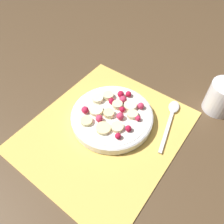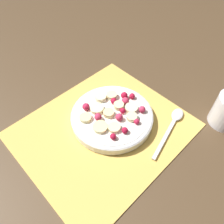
# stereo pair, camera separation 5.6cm
# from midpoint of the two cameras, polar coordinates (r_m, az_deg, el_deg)

# --- Properties ---
(ground_plane) EXTENTS (3.00, 3.00, 0.00)m
(ground_plane) POSITION_cam_midpoint_polar(r_m,az_deg,el_deg) (0.57, 0.50, -4.86)
(ground_plane) COLOR #4C3823
(placemat) EXTENTS (0.41, 0.36, 0.01)m
(placemat) POSITION_cam_midpoint_polar(r_m,az_deg,el_deg) (0.57, 0.50, -4.69)
(placemat) COLOR #E0B251
(placemat) RESTS_ON ground_plane
(fruit_bowl) EXTENTS (0.22, 0.22, 0.04)m
(fruit_bowl) POSITION_cam_midpoint_polar(r_m,az_deg,el_deg) (0.57, 2.82, -1.12)
(fruit_bowl) COLOR white
(fruit_bowl) RESTS_ON placemat
(spoon) EXTENTS (0.18, 0.06, 0.01)m
(spoon) POSITION_cam_midpoint_polar(r_m,az_deg,el_deg) (0.61, 18.37, -2.55)
(spoon) COLOR silver
(spoon) RESTS_ON placemat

